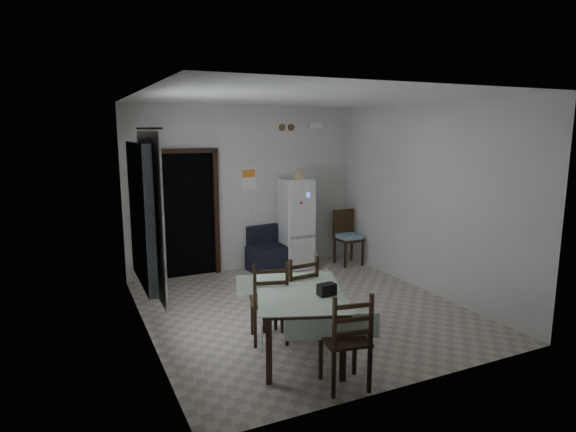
# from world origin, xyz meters

# --- Properties ---
(ground) EXTENTS (4.50, 4.50, 0.00)m
(ground) POSITION_xyz_m (0.00, 0.00, 0.00)
(ground) COLOR #AA9C8B
(ground) RESTS_ON ground
(ceiling) EXTENTS (4.20, 4.50, 0.02)m
(ceiling) POSITION_xyz_m (0.00, 0.00, 2.90)
(ceiling) COLOR white
(ceiling) RESTS_ON ground
(wall_back) EXTENTS (4.20, 0.02, 2.90)m
(wall_back) POSITION_xyz_m (0.00, 2.25, 1.45)
(wall_back) COLOR beige
(wall_back) RESTS_ON ground
(wall_front) EXTENTS (4.20, 0.02, 2.90)m
(wall_front) POSITION_xyz_m (0.00, -2.25, 1.45)
(wall_front) COLOR beige
(wall_front) RESTS_ON ground
(wall_left) EXTENTS (0.02, 4.50, 2.90)m
(wall_left) POSITION_xyz_m (-2.10, 0.00, 1.45)
(wall_left) COLOR beige
(wall_left) RESTS_ON ground
(wall_right) EXTENTS (0.02, 4.50, 2.90)m
(wall_right) POSITION_xyz_m (2.10, 0.00, 1.45)
(wall_right) COLOR beige
(wall_right) RESTS_ON ground
(doorway) EXTENTS (1.06, 0.52, 2.22)m
(doorway) POSITION_xyz_m (-1.05, 2.45, 1.06)
(doorway) COLOR black
(doorway) RESTS_ON ground
(window_recess) EXTENTS (0.10, 1.20, 1.60)m
(window_recess) POSITION_xyz_m (-2.15, -0.20, 1.55)
(window_recess) COLOR silver
(window_recess) RESTS_ON ground
(curtain) EXTENTS (0.02, 1.45, 1.85)m
(curtain) POSITION_xyz_m (-2.04, -0.20, 1.55)
(curtain) COLOR silver
(curtain) RESTS_ON ground
(curtain_rod) EXTENTS (0.02, 1.60, 0.02)m
(curtain_rod) POSITION_xyz_m (-2.03, -0.20, 2.50)
(curtain_rod) COLOR black
(curtain_rod) RESTS_ON ground
(calendar) EXTENTS (0.28, 0.02, 0.40)m
(calendar) POSITION_xyz_m (0.05, 2.24, 1.62)
(calendar) COLOR white
(calendar) RESTS_ON ground
(calendar_image) EXTENTS (0.24, 0.01, 0.14)m
(calendar_image) POSITION_xyz_m (0.05, 2.23, 1.72)
(calendar_image) COLOR orange
(calendar_image) RESTS_ON ground
(light_switch) EXTENTS (0.08, 0.02, 0.12)m
(light_switch) POSITION_xyz_m (0.15, 2.24, 1.10)
(light_switch) COLOR beige
(light_switch) RESTS_ON ground
(vent_left) EXTENTS (0.12, 0.03, 0.12)m
(vent_left) POSITION_xyz_m (0.70, 2.23, 2.52)
(vent_left) COLOR brown
(vent_left) RESTS_ON ground
(vent_right) EXTENTS (0.12, 0.03, 0.12)m
(vent_right) POSITION_xyz_m (0.88, 2.23, 2.52)
(vent_right) COLOR brown
(vent_right) RESTS_ON ground
(emergency_light) EXTENTS (0.25, 0.07, 0.09)m
(emergency_light) POSITION_xyz_m (1.35, 2.21, 2.55)
(emergency_light) COLOR white
(emergency_light) RESTS_ON ground
(fridge) EXTENTS (0.54, 0.54, 1.63)m
(fridge) POSITION_xyz_m (0.83, 1.93, 0.82)
(fridge) COLOR silver
(fridge) RESTS_ON ground
(tan_cone) EXTENTS (0.26, 0.26, 0.20)m
(tan_cone) POSITION_xyz_m (0.85, 1.85, 1.73)
(tan_cone) COLOR tan
(tan_cone) RESTS_ON fridge
(navy_seat) EXTENTS (0.73, 0.71, 0.79)m
(navy_seat) POSITION_xyz_m (0.29, 1.93, 0.39)
(navy_seat) COLOR black
(navy_seat) RESTS_ON ground
(corner_chair) EXTENTS (0.44, 0.44, 1.01)m
(corner_chair) POSITION_xyz_m (1.80, 1.68, 0.50)
(corner_chair) COLOR black
(corner_chair) RESTS_ON ground
(dining_table) EXTENTS (1.37, 1.66, 0.74)m
(dining_table) POSITION_xyz_m (-0.65, -1.19, 0.37)
(dining_table) COLOR #B3CAAD
(dining_table) RESTS_ON ground
(black_bag) EXTENTS (0.20, 0.13, 0.13)m
(black_bag) POSITION_xyz_m (-0.45, -1.42, 0.80)
(black_bag) COLOR black
(black_bag) RESTS_ON dining_table
(dining_chair_far_left) EXTENTS (0.53, 0.53, 1.01)m
(dining_chair_far_left) POSITION_xyz_m (-0.82, -0.71, 0.50)
(dining_chair_far_left) COLOR black
(dining_chair_far_left) RESTS_ON ground
(dining_chair_far_right) EXTENTS (0.47, 0.47, 1.00)m
(dining_chair_far_right) POSITION_xyz_m (-0.43, -0.63, 0.50)
(dining_chair_far_right) COLOR black
(dining_chair_far_right) RESTS_ON ground
(dining_chair_near_head) EXTENTS (0.49, 0.49, 0.99)m
(dining_chair_near_head) POSITION_xyz_m (-0.56, -1.98, 0.50)
(dining_chair_near_head) COLOR black
(dining_chair_near_head) RESTS_ON ground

